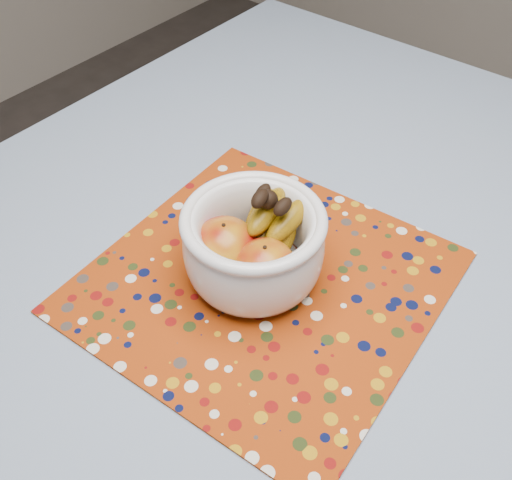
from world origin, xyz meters
The scene contains 4 objects.
table centered at (0.00, 0.00, 0.67)m, with size 1.20×1.20×0.75m.
tablecloth centered at (0.00, 0.00, 0.76)m, with size 1.32×1.32×0.01m, color slate.
placemat centered at (-0.10, -0.08, 0.76)m, with size 0.44×0.44×0.00m, color #8A2D07.
fruit_bowl centered at (-0.11, -0.08, 0.83)m, with size 0.19×0.19×0.15m.
Camera 1 is at (0.23, -0.51, 1.38)m, focal length 42.00 mm.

